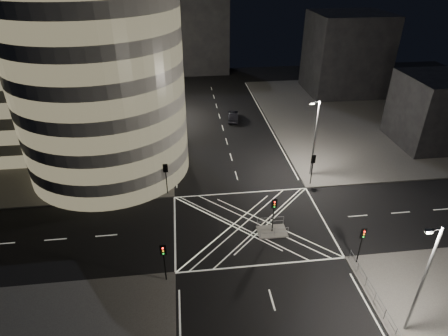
{
  "coord_description": "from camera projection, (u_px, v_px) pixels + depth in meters",
  "views": [
    {
      "loc": [
        -6.56,
        -30.72,
        25.42
      ],
      "look_at": [
        -1.97,
        7.05,
        3.0
      ],
      "focal_mm": 30.0,
      "sensor_mm": 36.0,
      "label": 1
    }
  ],
  "objects": [
    {
      "name": "street_lamp_right_far",
      "position": [
        315.0,
        136.0,
        45.72
      ],
      "size": [
        1.25,
        0.25,
        10.0
      ],
      "color": "slate",
      "rests_on": "sidewalk_far_right"
    },
    {
      "name": "tree_d",
      "position": [
        155.0,
        92.0,
        58.87
      ],
      "size": [
        5.69,
        5.69,
        9.02
      ],
      "color": "black",
      "rests_on": "sidewalk_far_left"
    },
    {
      "name": "office_tower_curved",
      "position": [
        66.0,
        65.0,
        47.3
      ],
      "size": [
        30.0,
        29.0,
        27.2
      ],
      "color": "gray",
      "rests_on": "sidewalk_far_left"
    },
    {
      "name": "railing_island_south",
      "position": [
        274.0,
        232.0,
        37.66
      ],
      "size": [
        2.8,
        0.06,
        1.1
      ],
      "primitive_type": "cube",
      "color": "slate",
      "rests_on": "central_island"
    },
    {
      "name": "tree_a",
      "position": [
        150.0,
        151.0,
        44.04
      ],
      "size": [
        5.02,
        5.02,
        7.51
      ],
      "color": "black",
      "rests_on": "sidewalk_far_left"
    },
    {
      "name": "railing_island_north",
      "position": [
        270.0,
        221.0,
        39.2
      ],
      "size": [
        2.8,
        0.06,
        1.1
      ],
      "primitive_type": "cube",
      "color": "slate",
      "rests_on": "central_island"
    },
    {
      "name": "street_lamp_left_far",
      "position": [
        162.0,
        88.0,
        61.72
      ],
      "size": [
        1.25,
        0.25,
        10.0
      ],
      "color": "slate",
      "rests_on": "sidewalk_far_left"
    },
    {
      "name": "railing_near_right",
      "position": [
        380.0,
        305.0,
        29.97
      ],
      "size": [
        0.06,
        11.7,
        1.1
      ],
      "primitive_type": "cube",
      "color": "slate",
      "rests_on": "sidewalk_near_right"
    },
    {
      "name": "traffic_signal_nl",
      "position": [
        164.0,
        256.0,
        31.65
      ],
      "size": [
        0.55,
        0.22,
        4.0
      ],
      "color": "black",
      "rests_on": "sidewalk_near_left"
    },
    {
      "name": "sidewalk_far_left",
      "position": [
        42.0,
        131.0,
        59.9
      ],
      "size": [
        42.0,
        42.0,
        0.15
      ],
      "primitive_type": "cube",
      "color": "#484643",
      "rests_on": "ground"
    },
    {
      "name": "sedan",
      "position": [
        233.0,
        116.0,
        63.49
      ],
      "size": [
        2.33,
        4.88,
        1.54
      ],
      "primitive_type": "imported",
      "rotation": [
        0.0,
        0.0,
        2.99
      ],
      "color": "black",
      "rests_on": "ground"
    },
    {
      "name": "office_block_rear",
      "position": [
        91.0,
        39.0,
        67.83
      ],
      "size": [
        24.0,
        16.0,
        22.0
      ],
      "primitive_type": "cube",
      "color": "gray",
      "rests_on": "sidewalk_far_left"
    },
    {
      "name": "traffic_signal_island",
      "position": [
        274.0,
        209.0,
        37.3
      ],
      "size": [
        0.55,
        0.22,
        4.0
      ],
      "color": "black",
      "rests_on": "central_island"
    },
    {
      "name": "tree_c",
      "position": [
        154.0,
        110.0,
        54.08
      ],
      "size": [
        4.28,
        4.28,
        7.54
      ],
      "color": "black",
      "rests_on": "sidewalk_far_left"
    },
    {
      "name": "tree_e",
      "position": [
        157.0,
        86.0,
        64.5
      ],
      "size": [
        4.42,
        4.42,
        7.32
      ],
      "color": "black",
      "rests_on": "sidewalk_far_left"
    },
    {
      "name": "central_island",
      "position": [
        272.0,
        231.0,
        38.75
      ],
      "size": [
        3.0,
        2.0,
        0.15
      ],
      "primitive_type": "cube",
      "color": "slate",
      "rests_on": "ground"
    },
    {
      "name": "street_lamp_right_near",
      "position": [
        423.0,
        279.0,
        26.05
      ],
      "size": [
        1.25,
        0.25,
        10.0
      ],
      "color": "slate",
      "rests_on": "sidewalk_near_right"
    },
    {
      "name": "building_right_near",
      "position": [
        436.0,
        111.0,
        54.05
      ],
      "size": [
        10.0,
        10.0,
        10.0
      ],
      "primitive_type": "cube",
      "color": "black",
      "rests_on": "sidewalk_far_right"
    },
    {
      "name": "traffic_signal_nr",
      "position": [
        362.0,
        239.0,
        33.48
      ],
      "size": [
        0.55,
        0.22,
        4.0
      ],
      "color": "black",
      "rests_on": "sidewalk_near_right"
    },
    {
      "name": "building_right_far",
      "position": [
        346.0,
        54.0,
        72.89
      ],
      "size": [
        14.0,
        12.0,
        15.0
      ],
      "primitive_type": "cube",
      "color": "black",
      "rests_on": "sidewalk_far_right"
    },
    {
      "name": "sidewalk_far_right",
      "position": [
        384.0,
        115.0,
        65.93
      ],
      "size": [
        42.0,
        42.0,
        0.15
      ],
      "primitive_type": "cube",
      "color": "#484643",
      "rests_on": "ground"
    },
    {
      "name": "street_lamp_left_near",
      "position": [
        159.0,
        134.0,
        46.33
      ],
      "size": [
        1.25,
        0.25,
        10.0
      ],
      "color": "slate",
      "rests_on": "sidewalk_far_left"
    },
    {
      "name": "traffic_signal_fl",
      "position": [
        166.0,
        173.0,
        43.28
      ],
      "size": [
        0.55,
        0.22,
        4.0
      ],
      "color": "black",
      "rests_on": "sidewalk_far_left"
    },
    {
      "name": "building_far_end",
      "position": [
        188.0,
        32.0,
        84.48
      ],
      "size": [
        18.0,
        8.0,
        18.0
      ],
      "primitive_type": "cube",
      "color": "black",
      "rests_on": "ground"
    },
    {
      "name": "ground",
      "position": [
        250.0,
        224.0,
        39.86
      ],
      "size": [
        120.0,
        120.0,
        0.0
      ],
      "primitive_type": "plane",
      "color": "black",
      "rests_on": "ground"
    },
    {
      "name": "tree_b",
      "position": [
        153.0,
        133.0,
        49.42
      ],
      "size": [
        4.11,
        4.11,
        6.51
      ],
      "color": "black",
      "rests_on": "sidewalk_far_left"
    },
    {
      "name": "traffic_signal_fr",
      "position": [
        313.0,
        164.0,
        45.11
      ],
      "size": [
        0.55,
        0.22,
        4.0
      ],
      "color": "black",
      "rests_on": "sidewalk_far_right"
    }
  ]
}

